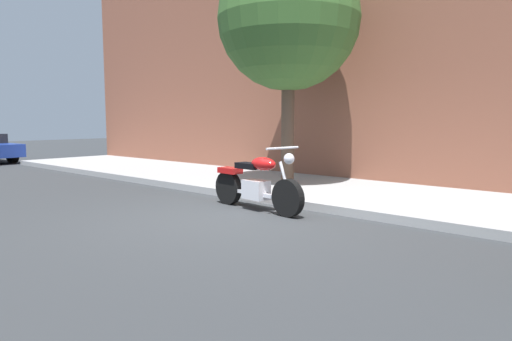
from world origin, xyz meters
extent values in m
plane|color=#303335|center=(0.00, 0.00, 0.00)|extent=(60.00, 60.00, 0.00)
cube|color=#9D9D9D|center=(0.00, 2.86, 0.07)|extent=(22.57, 3.28, 0.14)
cube|color=brown|center=(0.00, 4.75, 4.16)|extent=(22.57, 0.50, 8.32)
cylinder|color=black|center=(0.68, 0.59, 0.30)|extent=(0.61, 0.19, 0.60)
cylinder|color=black|center=(-0.78, 0.75, 0.30)|extent=(0.61, 0.19, 0.60)
cube|color=silver|center=(-0.05, 0.67, 0.35)|extent=(0.47, 0.33, 0.32)
cube|color=silver|center=(-0.05, 0.67, 0.28)|extent=(1.33, 0.22, 0.06)
ellipsoid|color=red|center=(0.13, 0.65, 0.80)|extent=(0.54, 0.31, 0.22)
cube|color=black|center=(-0.23, 0.69, 0.74)|extent=(0.50, 0.29, 0.10)
cube|color=red|center=(-0.73, 0.74, 0.62)|extent=(0.46, 0.29, 0.10)
cylinder|color=silver|center=(0.62, 0.60, 0.58)|extent=(0.27, 0.08, 0.58)
cylinder|color=silver|center=(0.56, 0.60, 1.08)|extent=(0.11, 0.70, 0.04)
sphere|color=silver|center=(0.70, 0.59, 0.92)|extent=(0.17, 0.17, 0.17)
cylinder|color=silver|center=(-0.28, 0.85, 0.25)|extent=(0.81, 0.17, 0.09)
cylinder|color=black|center=(-12.19, 1.31, 0.32)|extent=(0.65, 0.25, 0.64)
cylinder|color=#4E3B2E|center=(-0.99, 2.77, 1.40)|extent=(0.28, 0.28, 2.80)
sphere|color=#3B642C|center=(-0.99, 2.77, 3.62)|extent=(2.98, 2.98, 2.98)
camera|label=1|loc=(4.89, -4.96, 1.51)|focal=31.56mm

